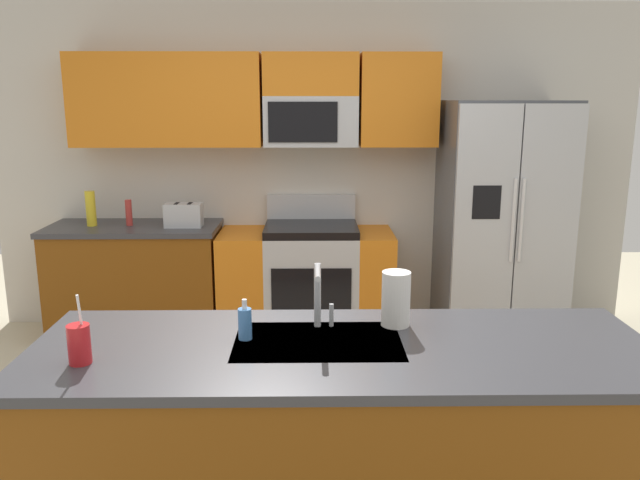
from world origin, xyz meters
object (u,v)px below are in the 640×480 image
object	(u,v)px
drink_cup_red	(79,344)
paper_towel_roll	(396,299)
refrigerator	(501,223)
range_oven	(307,281)
soap_dispenser	(245,323)
sink_faucet	(319,291)
toaster	(184,215)
bottle_yellow	(91,209)
pepper_mill	(129,213)

from	to	relation	value
drink_cup_red	paper_towel_roll	world-z (taller)	drink_cup_red
refrigerator	paper_towel_roll	xyz separation A→B (m)	(-1.10, -2.15, 0.09)
range_oven	soap_dispenser	bearing A→B (deg)	-95.60
sink_faucet	paper_towel_roll	distance (m)	0.34
toaster	paper_towel_roll	distance (m)	2.56
sink_faucet	drink_cup_red	size ratio (longest dim) A/B	1.05
bottle_yellow	toaster	bearing A→B (deg)	-3.22
bottle_yellow	soap_dispenser	distance (m)	2.76
range_oven	drink_cup_red	distance (m)	2.79
range_oven	refrigerator	distance (m)	1.58
sink_faucet	pepper_mill	bearing A→B (deg)	122.61
range_oven	toaster	size ratio (longest dim) A/B	4.86
sink_faucet	drink_cup_red	distance (m)	0.96
paper_towel_roll	range_oven	bearing A→B (deg)	100.29
bottle_yellow	drink_cup_red	distance (m)	2.73
refrigerator	pepper_mill	size ratio (longest dim) A/B	9.23
refrigerator	toaster	bearing A→B (deg)	179.54
pepper_mill	sink_faucet	distance (m)	2.68
soap_dispenser	paper_towel_roll	distance (m)	0.66
refrigerator	paper_towel_roll	world-z (taller)	refrigerator
toaster	sink_faucet	bearing A→B (deg)	-65.39
soap_dispenser	paper_towel_roll	world-z (taller)	paper_towel_roll
drink_cup_red	refrigerator	bearing A→B (deg)	47.49
toaster	soap_dispenser	size ratio (longest dim) A/B	1.65
sink_faucet	paper_towel_roll	world-z (taller)	sink_faucet
soap_dispenser	pepper_mill	bearing A→B (deg)	115.66
range_oven	refrigerator	world-z (taller)	refrigerator
toaster	pepper_mill	xyz separation A→B (m)	(-0.43, 0.05, 0.01)
pepper_mill	bottle_yellow	distance (m)	0.29
range_oven	paper_towel_roll	bearing A→B (deg)	-79.71
bottle_yellow	paper_towel_roll	size ratio (longest dim) A/B	1.13
refrigerator	paper_towel_roll	bearing A→B (deg)	-117.05
range_oven	soap_dispenser	xyz separation A→B (m)	(-0.23, -2.38, 0.53)
pepper_mill	toaster	bearing A→B (deg)	-6.58
refrigerator	bottle_yellow	world-z (taller)	refrigerator
toaster	bottle_yellow	bearing A→B (deg)	176.78
bottle_yellow	sink_faucet	xyz separation A→B (m)	(1.73, -2.25, 0.03)
toaster	sink_faucet	size ratio (longest dim) A/B	0.99
toaster	refrigerator	bearing A→B (deg)	-0.46
pepper_mill	bottle_yellow	size ratio (longest dim) A/B	0.74
range_oven	pepper_mill	size ratio (longest dim) A/B	6.79
range_oven	soap_dispenser	world-z (taller)	range_oven
toaster	drink_cup_red	xyz separation A→B (m)	(0.12, -2.56, -0.01)
pepper_mill	soap_dispenser	world-z (taller)	pepper_mill
sink_faucet	range_oven	bearing A→B (deg)	91.80
sink_faucet	paper_towel_roll	bearing A→B (deg)	6.09
range_oven	sink_faucet	size ratio (longest dim) A/B	4.82
pepper_mill	drink_cup_red	bearing A→B (deg)	-78.07
toaster	pepper_mill	size ratio (longest dim) A/B	1.40
refrigerator	drink_cup_red	bearing A→B (deg)	-132.51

